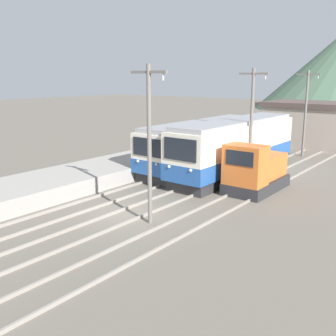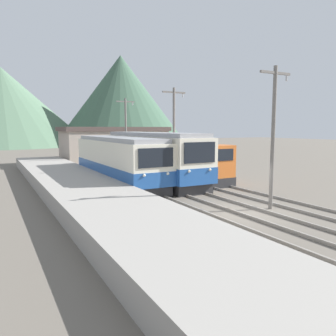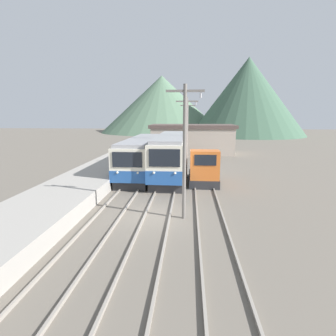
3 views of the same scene
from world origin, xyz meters
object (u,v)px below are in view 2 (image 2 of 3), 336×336
object	(u,v)px
shunting_locomotive	(206,168)
catenary_mast_far	(126,130)
catenary_mast_near	(273,133)
catenary_mast_mid	(174,131)
commuter_train_left	(118,162)
commuter_train_center	(152,159)

from	to	relation	value
shunting_locomotive	catenary_mast_far	bearing A→B (deg)	96.84
catenary_mast_near	catenary_mast_mid	distance (m)	10.19
catenary_mast_mid	catenary_mast_far	distance (m)	10.19
catenary_mast_near	catenary_mast_mid	size ratio (longest dim) A/B	1.00
commuter_train_left	commuter_train_center	distance (m)	2.80
commuter_train_center	catenary_mast_far	bearing A→B (deg)	80.84
commuter_train_left	shunting_locomotive	world-z (taller)	commuter_train_left
commuter_train_center	commuter_train_left	bearing A→B (deg)	178.84
catenary_mast_near	catenary_mast_mid	world-z (taller)	same
commuter_train_center	catenary_mast_mid	world-z (taller)	catenary_mast_mid
catenary_mast_mid	catenary_mast_near	bearing A→B (deg)	-90.00
catenary_mast_near	catenary_mast_far	distance (m)	20.39
catenary_mast_near	catenary_mast_far	world-z (taller)	same
shunting_locomotive	catenary_mast_mid	bearing A→B (deg)	123.54
catenary_mast_far	commuter_train_left	bearing A→B (deg)	-114.87
catenary_mast_far	shunting_locomotive	bearing A→B (deg)	-83.16
catenary_mast_near	shunting_locomotive	bearing A→B (deg)	79.36
commuter_train_left	commuter_train_center	xyz separation A→B (m)	(2.80, -0.06, 0.14)
commuter_train_left	catenary_mast_near	distance (m)	12.13
commuter_train_center	catenary_mast_far	size ratio (longest dim) A/B	1.84
commuter_train_center	catenary_mast_far	distance (m)	9.72
shunting_locomotive	catenary_mast_far	world-z (taller)	catenary_mast_far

